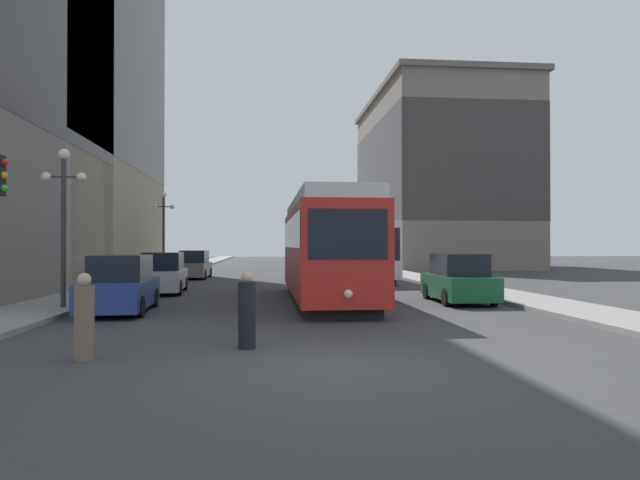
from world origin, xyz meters
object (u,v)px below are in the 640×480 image
at_px(streetcar, 325,246).
at_px(parked_car_left_near, 121,286).
at_px(lamp_post_left_near, 64,202).
at_px(lamp_post_left_far, 164,221).
at_px(transit_bus, 357,249).
at_px(parked_car_left_far, 163,274).
at_px(parked_car_left_mid, 194,265).
at_px(pedestrian_crossing_near, 247,312).
at_px(parked_car_right_far, 458,280).
at_px(pedestrian_crossing_far, 84,320).

bearing_deg(streetcar, parked_car_left_near, -156.91).
height_order(lamp_post_left_near, lamp_post_left_far, lamp_post_left_far).
distance_m(transit_bus, parked_car_left_far, 13.65).
distance_m(streetcar, lamp_post_left_near, 9.22).
relative_size(parked_car_left_near, lamp_post_left_far, 0.85).
relative_size(parked_car_left_mid, pedestrian_crossing_near, 3.03).
bearing_deg(parked_car_left_near, parked_car_left_far, 87.46).
height_order(parked_car_left_far, lamp_post_left_far, lamp_post_left_far).
bearing_deg(transit_bus, pedestrian_crossing_near, -105.56).
relative_size(parked_car_left_mid, parked_car_left_far, 0.97).
bearing_deg(pedestrian_crossing_near, parked_car_left_far, -148.67).
distance_m(transit_bus, parked_car_right_far, 14.53).
distance_m(parked_car_left_near, lamp_post_left_near, 3.31).
bearing_deg(lamp_post_left_far, parked_car_left_far, -80.11).
height_order(parked_car_left_near, pedestrian_crossing_near, parked_car_left_near).
xyz_separation_m(parked_car_left_far, pedestrian_crossing_near, (4.20, -14.27, -0.10)).
bearing_deg(transit_bus, lamp_post_left_near, -128.13).
relative_size(transit_bus, lamp_post_left_near, 2.46).
relative_size(streetcar, lamp_post_left_far, 2.27).
distance_m(parked_car_left_mid, lamp_post_left_far, 3.47).
relative_size(pedestrian_crossing_far, lamp_post_left_near, 0.32).
distance_m(parked_car_right_far, parked_car_left_far, 13.02).
xyz_separation_m(streetcar, parked_car_left_near, (-6.85, -2.92, -1.26)).
bearing_deg(parked_car_right_far, streetcar, -8.51).
bearing_deg(streetcar, lamp_post_left_far, 119.48).
xyz_separation_m(transit_bus, parked_car_right_far, (1.46, -14.41, -1.10)).
xyz_separation_m(pedestrian_crossing_near, lamp_post_left_near, (-6.10, 7.15, 2.79)).
bearing_deg(lamp_post_left_far, pedestrian_crossing_near, -76.37).
distance_m(parked_car_left_near, lamp_post_left_far, 18.73).
xyz_separation_m(parked_car_left_mid, parked_car_right_far, (11.78, -16.72, -0.00)).
bearing_deg(streetcar, pedestrian_crossing_near, -105.28).
height_order(parked_car_left_near, parked_car_left_far, same).
xyz_separation_m(streetcar, parked_car_left_mid, (-6.85, 15.79, -1.26)).
bearing_deg(parked_car_left_mid, lamp_post_left_far, -170.30).
relative_size(lamp_post_left_near, lamp_post_left_far, 0.94).
bearing_deg(lamp_post_left_near, parked_car_left_far, 75.08).
distance_m(transit_bus, pedestrian_crossing_near, 23.97).
height_order(pedestrian_crossing_near, lamp_post_left_near, lamp_post_left_near).
bearing_deg(lamp_post_left_far, parked_car_left_mid, 8.80).
relative_size(parked_car_left_near, parked_car_left_mid, 0.96).
height_order(transit_bus, parked_car_left_far, transit_bus).
distance_m(pedestrian_crossing_far, lamp_post_left_near, 9.07).
bearing_deg(lamp_post_left_near, streetcar, 16.05).
bearing_deg(parked_car_left_far, pedestrian_crossing_near, -76.89).
height_order(streetcar, pedestrian_crossing_far, streetcar).
distance_m(pedestrian_crossing_near, lamp_post_left_far, 26.06).
bearing_deg(parked_car_left_near, pedestrian_crossing_far, -83.33).
xyz_separation_m(transit_bus, lamp_post_left_far, (-12.22, 2.02, 1.78)).
xyz_separation_m(parked_car_left_mid, lamp_post_left_near, (-1.90, -18.31, 2.69)).
xyz_separation_m(streetcar, parked_car_right_far, (4.93, -0.93, -1.26)).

